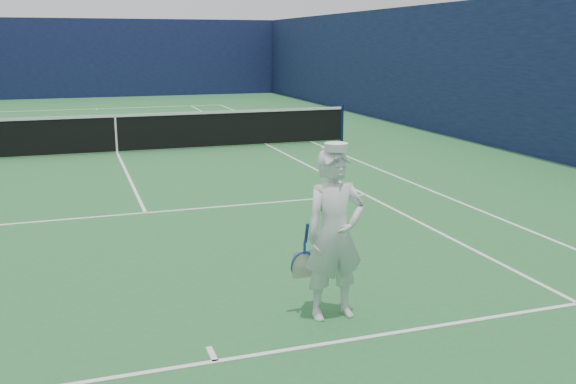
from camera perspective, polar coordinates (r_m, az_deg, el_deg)
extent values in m
plane|color=#276732|center=(17.41, -14.94, 3.38)|extent=(80.00, 80.00, 0.00)
cube|color=white|center=(29.19, -16.66, 7.10)|extent=(11.03, 0.06, 0.01)
cube|color=white|center=(6.07, -6.47, -14.74)|extent=(11.03, 0.06, 0.01)
cube|color=white|center=(18.58, 2.20, 4.43)|extent=(0.06, 23.83, 0.01)
cube|color=white|center=(18.14, -1.85, 4.22)|extent=(0.06, 23.77, 0.01)
cube|color=white|center=(23.74, -16.08, 5.85)|extent=(8.23, 0.06, 0.01)
cube|color=white|center=(11.17, -12.55, -1.83)|extent=(8.23, 0.06, 0.01)
cube|color=white|center=(17.41, -14.94, 3.40)|extent=(0.06, 12.80, 0.01)
cube|color=white|center=(29.04, -16.65, 7.07)|extent=(0.06, 0.30, 0.01)
cube|color=white|center=(6.20, -6.77, -14.11)|extent=(0.06, 0.30, 0.01)
cube|color=#10173D|center=(35.17, -17.32, 11.28)|extent=(20.12, 0.12, 4.00)
cube|color=#10193C|center=(20.43, 14.37, 10.46)|extent=(0.12, 36.12, 4.00)
cylinder|color=#141E4C|center=(18.85, 4.82, 6.15)|extent=(0.09, 0.09, 1.07)
cube|color=black|center=(17.34, -15.04, 5.01)|extent=(12.79, 0.02, 0.92)
cube|color=white|center=(17.28, -15.14, 6.55)|extent=(12.79, 0.04, 0.07)
cube|color=white|center=(17.34, -15.04, 4.91)|extent=(0.05, 0.03, 0.94)
imported|color=white|center=(6.65, 4.17, -3.83)|extent=(0.67, 0.45, 1.80)
cylinder|color=white|center=(6.44, 4.31, 4.01)|extent=(0.24, 0.24, 0.08)
cube|color=white|center=(6.56, 3.83, 3.93)|extent=(0.18, 0.11, 0.02)
cylinder|color=navy|center=(6.60, 1.67, -3.65)|extent=(0.04, 0.09, 0.22)
cube|color=#1E40A5|center=(6.71, 1.48, -4.98)|extent=(0.02, 0.02, 0.14)
torus|color=#1E40A5|center=(6.83, 1.27, -6.46)|extent=(0.30, 0.11, 0.29)
cube|color=beige|center=(6.83, 1.27, -6.46)|extent=(0.22, 0.01, 0.30)
sphere|color=#CDF01B|center=(6.81, 5.83, -2.64)|extent=(0.07, 0.07, 0.07)
sphere|color=#CDF01B|center=(6.84, 6.10, -2.32)|extent=(0.07, 0.07, 0.07)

